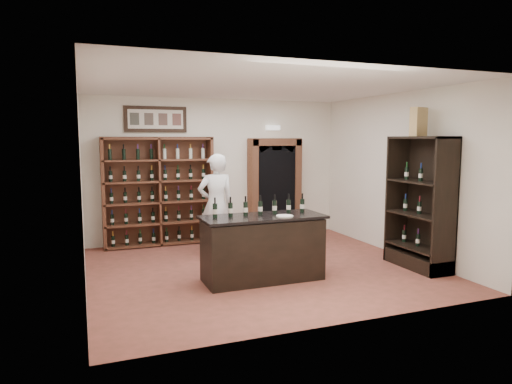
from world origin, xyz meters
TOP-DOWN VIEW (x-y plane):
  - floor at (0.00, 0.00)m, footprint 5.50×5.50m
  - ceiling at (0.00, 0.00)m, footprint 5.50×5.50m
  - wall_back at (0.00, 2.50)m, footprint 5.50×0.04m
  - wall_left at (-2.75, 0.00)m, footprint 0.04×5.00m
  - wall_right at (2.75, 0.00)m, footprint 0.04×5.00m
  - wine_shelf at (-1.30, 2.33)m, footprint 2.20×0.38m
  - framed_picture at (-1.30, 2.47)m, footprint 1.25×0.04m
  - arched_doorway at (1.25, 2.33)m, footprint 1.17×0.35m
  - emergency_light at (1.25, 2.42)m, footprint 0.30×0.10m
  - tasting_counter at (-0.20, -0.60)m, footprint 1.88×0.78m
  - counter_bottle_0 at (-0.92, -0.49)m, footprint 0.07×0.07m
  - counter_bottle_1 at (-0.68, -0.49)m, footprint 0.07×0.07m
  - counter_bottle_2 at (-0.44, -0.49)m, footprint 0.07×0.07m
  - counter_bottle_3 at (-0.20, -0.49)m, footprint 0.07×0.07m
  - counter_bottle_4 at (0.04, -0.49)m, footprint 0.07×0.07m
  - counter_bottle_5 at (0.28, -0.49)m, footprint 0.07×0.07m
  - counter_bottle_6 at (0.52, -0.49)m, footprint 0.07×0.07m
  - side_cabinet at (2.52, -0.90)m, footprint 0.48×1.20m
  - shopkeeper at (-0.44, 1.13)m, footprint 0.70×0.47m
  - plate at (0.07, -0.81)m, footprint 0.26×0.26m
  - wine_crate at (2.46, -0.84)m, footprint 0.36×0.24m

SIDE VIEW (x-z plane):
  - floor at x=0.00m, z-range 0.00..0.00m
  - tasting_counter at x=-0.20m, z-range -0.01..0.99m
  - side_cabinet at x=2.52m, z-range -0.35..1.85m
  - shopkeeper at x=-0.44m, z-range 0.00..1.89m
  - plate at x=0.07m, z-range 1.00..1.02m
  - wine_shelf at x=-1.30m, z-range 0.00..2.20m
  - counter_bottle_0 at x=-0.92m, z-range 0.96..1.26m
  - counter_bottle_1 at x=-0.68m, z-range 0.96..1.26m
  - counter_bottle_2 at x=-0.44m, z-range 0.96..1.26m
  - counter_bottle_3 at x=-0.20m, z-range 0.96..1.26m
  - counter_bottle_4 at x=0.04m, z-range 0.96..1.26m
  - counter_bottle_5 at x=0.28m, z-range 0.96..1.26m
  - counter_bottle_6 at x=0.52m, z-range 0.96..1.26m
  - arched_doorway at x=1.25m, z-range 0.05..2.22m
  - wall_back at x=0.00m, z-range 0.00..3.00m
  - wall_left at x=-2.75m, z-range 0.00..3.00m
  - wall_right at x=2.75m, z-range 0.00..3.00m
  - emergency_light at x=1.25m, z-range 2.35..2.45m
  - wine_crate at x=2.46m, z-range 2.20..2.67m
  - framed_picture at x=-1.30m, z-range 2.29..2.81m
  - ceiling at x=0.00m, z-range 3.00..3.00m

